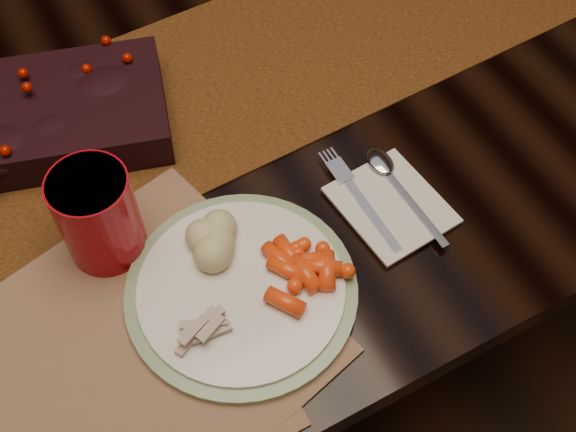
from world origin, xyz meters
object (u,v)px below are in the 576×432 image
dining_table (198,245)px  centerpiece (24,115)px  placemat_main (96,379)px  dinner_plate (241,290)px  napkin (391,205)px  mashed_potatoes (221,234)px  red_cup (98,216)px  turkey_shreds (200,331)px  baby_carrots (294,276)px

dining_table → centerpiece: size_ratio=4.92×
dining_table → placemat_main: size_ratio=3.79×
dinner_plate → napkin: bearing=5.6°
mashed_potatoes → red_cup: red_cup is taller
centerpiece → turkey_shreds: (0.08, -0.39, -0.01)m
baby_carrots → turkey_shreds: 0.12m
red_cup → napkin: bearing=-18.9°
dining_table → napkin: 0.51m
centerpiece → napkin: (0.36, -0.33, -0.03)m
dining_table → mashed_potatoes: 0.49m
placemat_main → baby_carrots: 0.24m
baby_carrots → mashed_potatoes: size_ratio=1.23×
placemat_main → mashed_potatoes: size_ratio=5.98×
dinner_plate → mashed_potatoes: mashed_potatoes is taller
dining_table → mashed_potatoes: size_ratio=22.66×
placemat_main → baby_carrots: size_ratio=4.84×
turkey_shreds → baby_carrots: bearing=5.0°
placemat_main → turkey_shreds: size_ratio=6.82×
dinner_plate → red_cup: bearing=129.6°
turkey_shreds → napkin: bearing=10.6°
dining_table → dinner_plate: bearing=-97.9°
dinner_plate → red_cup: size_ratio=2.14×
centerpiece → red_cup: size_ratio=2.90×
mashed_potatoes → red_cup: 0.14m
dinner_plate → mashed_potatoes: (0.01, 0.06, 0.03)m
dining_table → turkey_shreds: bearing=-107.4°
baby_carrots → mashed_potatoes: bearing=122.3°
mashed_potatoes → turkey_shreds: size_ratio=1.14×
baby_carrots → red_cup: 0.23m
centerpiece → placemat_main: 0.38m
dining_table → turkey_shreds: size_ratio=25.87×
dinner_plate → red_cup: red_cup is taller
dining_table → centerpiece: (-0.19, 0.04, 0.41)m
mashed_potatoes → red_cup: bearing=148.2°
placemat_main → mashed_potatoes: (0.19, 0.08, 0.04)m
turkey_shreds → napkin: (0.28, 0.05, -0.02)m
placemat_main → turkey_shreds: (0.12, -0.01, 0.02)m
baby_carrots → mashed_potatoes: 0.10m
dinner_plate → turkey_shreds: turkey_shreds is taller
centerpiece → turkey_shreds: bearing=-78.8°
placemat_main → baby_carrots: bearing=-15.1°
dinner_plate → turkey_shreds: 0.07m
placemat_main → turkey_shreds: bearing=-20.9°
napkin → dinner_plate: bearing=-179.5°
dining_table → dinner_plate: dinner_plate is taller
dinner_plate → centerpiece: bearing=111.7°
centerpiece → dinner_plate: size_ratio=1.36×
centerpiece → napkin: 0.49m
dinner_plate → mashed_potatoes: 0.07m
red_cup → turkey_shreds: bearing=-74.3°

